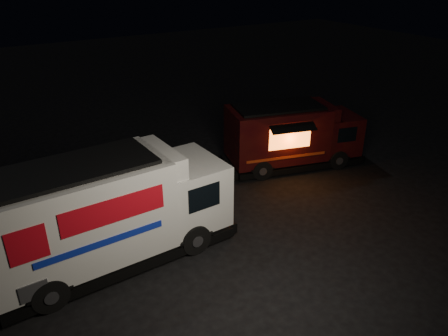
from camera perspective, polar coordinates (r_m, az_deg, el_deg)
ground at (r=15.15m, az=2.28°, el=-7.89°), size 80.00×80.00×0.00m
white_truck at (r=13.31m, az=-14.44°, el=-5.37°), size 7.61×2.92×3.40m
red_truck at (r=19.28m, az=9.10°, el=4.29°), size 6.43×3.70×2.82m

